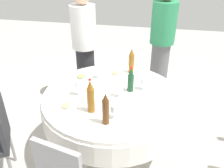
# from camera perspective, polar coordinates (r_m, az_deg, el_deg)

# --- Properties ---
(ground_plane) EXTENTS (10.00, 10.00, 0.00)m
(ground_plane) POSITION_cam_1_polar(r_m,az_deg,el_deg) (2.88, 0.00, -15.01)
(ground_plane) COLOR #B7B2A8
(dining_table) EXTENTS (1.44, 1.44, 0.74)m
(dining_table) POSITION_cam_1_polar(r_m,az_deg,el_deg) (2.50, 0.00, -5.31)
(dining_table) COLOR white
(dining_table) RESTS_ON ground_plane
(bottle_amber_right) EXTENTS (0.07, 0.07, 0.33)m
(bottle_amber_right) POSITION_cam_1_polar(r_m,az_deg,el_deg) (2.10, -5.18, -3.08)
(bottle_amber_right) COLOR #8C5619
(bottle_amber_right) RESTS_ON dining_table
(bottle_amber_outer) EXTENTS (0.06, 0.06, 0.31)m
(bottle_amber_outer) POSITION_cam_1_polar(r_m,az_deg,el_deg) (2.79, 4.72, 5.52)
(bottle_amber_outer) COLOR #8C5619
(bottle_amber_outer) RESTS_ON dining_table
(bottle_dark_green_mid) EXTENTS (0.07, 0.07, 0.27)m
(bottle_dark_green_mid) POSITION_cam_1_polar(r_m,az_deg,el_deg) (2.42, 4.55, 0.97)
(bottle_dark_green_mid) COLOR #194728
(bottle_dark_green_mid) RESTS_ON dining_table
(bottle_brown_left) EXTENTS (0.06, 0.06, 0.31)m
(bottle_brown_left) POSITION_cam_1_polar(r_m,az_deg,el_deg) (1.95, -1.54, -6.11)
(bottle_brown_left) COLOR #593314
(bottle_brown_left) RESTS_ON dining_table
(wine_glass_left) EXTENTS (0.06, 0.06, 0.16)m
(wine_glass_left) POSITION_cam_1_polar(r_m,az_deg,el_deg) (2.32, 1.86, -0.75)
(wine_glass_left) COLOR white
(wine_glass_left) RESTS_ON dining_table
(wine_glass_north) EXTENTS (0.07, 0.07, 0.14)m
(wine_glass_north) POSITION_cam_1_polar(r_m,az_deg,el_deg) (2.69, -3.39, 3.52)
(wine_glass_north) COLOR white
(wine_glass_north) RESTS_ON dining_table
(wine_glass_far) EXTENTS (0.07, 0.07, 0.13)m
(wine_glass_far) POSITION_cam_1_polar(r_m,az_deg,el_deg) (2.47, 7.66, 0.66)
(wine_glass_far) COLOR white
(wine_glass_far) RESTS_ON dining_table
(wine_glass_near) EXTENTS (0.07, 0.07, 0.16)m
(wine_glass_near) POSITION_cam_1_polar(r_m,az_deg,el_deg) (2.38, -8.26, -0.22)
(wine_glass_near) COLOR white
(wine_glass_near) RESTS_ON dining_table
(wine_glass_west) EXTENTS (0.06, 0.06, 0.14)m
(wine_glass_west) POSITION_cam_1_polar(r_m,az_deg,el_deg) (2.03, 0.45, -6.01)
(wine_glass_west) COLOR white
(wine_glass_west) RESTS_ON dining_table
(plate_west) EXTENTS (0.23, 0.23, 0.04)m
(plate_west) POSITION_cam_1_polar(r_m,az_deg,el_deg) (2.79, 0.82, 2.54)
(plate_west) COLOR white
(plate_west) RESTS_ON dining_table
(plate_rear) EXTENTS (0.22, 0.22, 0.04)m
(plate_rear) POSITION_cam_1_polar(r_m,az_deg,el_deg) (2.25, -11.04, -5.38)
(plate_rear) COLOR white
(plate_rear) RESTS_ON dining_table
(plate_inner) EXTENTS (0.24, 0.24, 0.04)m
(plate_inner) POSITION_cam_1_polar(r_m,az_deg,el_deg) (2.73, -7.41, 1.61)
(plate_inner) COLOR white
(plate_inner) RESTS_ON dining_table
(spoon_outer) EXTENTS (0.15, 0.12, 0.00)m
(spoon_outer) POSITION_cam_1_polar(r_m,az_deg,el_deg) (2.52, 0.85, -0.87)
(spoon_outer) COLOR silver
(spoon_outer) RESTS_ON dining_table
(spoon_mid) EXTENTS (0.11, 0.16, 0.00)m
(spoon_mid) POSITION_cam_1_polar(r_m,az_deg,el_deg) (2.19, 11.38, -6.81)
(spoon_mid) COLOR silver
(spoon_mid) RESTS_ON dining_table
(folded_napkin) EXTENTS (0.18, 0.18, 0.02)m
(folded_napkin) POSITION_cam_1_polar(r_m,az_deg,el_deg) (2.20, 2.47, -5.67)
(folded_napkin) COLOR white
(folded_napkin) RESTS_ON dining_table
(person_right) EXTENTS (0.34, 0.34, 1.67)m
(person_right) POSITION_cam_1_polar(r_m,az_deg,el_deg) (3.43, 11.91, 9.50)
(person_right) COLOR slate
(person_right) RESTS_ON ground_plane
(person_outer) EXTENTS (0.34, 0.34, 1.62)m
(person_outer) POSITION_cam_1_polar(r_m,az_deg,el_deg) (3.36, -6.67, 9.04)
(person_outer) COLOR #26262B
(person_outer) RESTS_ON ground_plane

